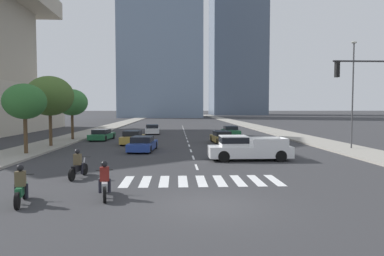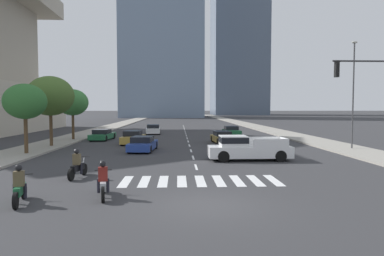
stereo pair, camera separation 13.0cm
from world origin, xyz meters
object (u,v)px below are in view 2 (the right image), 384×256
sedan_blue_1 (143,144)px  sedan_gold_4 (133,138)px  street_lamp_east (353,88)px  motorcycle_trailing (20,188)px  motorcycle_lead (78,166)px  sedan_gold_2 (223,138)px  sedan_green_5 (103,135)px  sedan_green_3 (231,131)px  street_tree_third (73,103)px  sedan_white_0 (153,130)px  street_tree_nearest (25,102)px  street_tree_second (50,96)px  motorcycle_third (103,183)px  pickup_truck (245,148)px

sedan_blue_1 → sedan_gold_4: 5.81m
street_lamp_east → motorcycle_trailing: bearing=-142.5°
motorcycle_lead → sedan_blue_1: motorcycle_lead is taller
street_lamp_east → sedan_gold_2: bearing=149.2°
motorcycle_lead → sedan_green_5: (-3.23, 21.04, -0.03)m
motorcycle_trailing → sedan_green_3: 33.36m
sedan_green_5 → sedan_gold_4: bearing=-133.8°
motorcycle_lead → street_tree_third: size_ratio=0.40×
sedan_blue_1 → sedan_white_0: bearing=6.4°
motorcycle_lead → street_tree_nearest: 11.36m
motorcycle_lead → sedan_gold_2: motorcycle_lead is taller
street_tree_nearest → motorcycle_lead: bearing=-54.4°
motorcycle_lead → street_tree_second: size_ratio=0.34×
motorcycle_trailing → motorcycle_third: same height
sedan_green_5 → street_lamp_east: size_ratio=0.54×
street_tree_nearest → sedan_gold_2: bearing=27.3°
street_tree_third → sedan_gold_4: bearing=-30.3°
motorcycle_lead → sedan_white_0: bearing=4.9°
sedan_white_0 → sedan_blue_1: 18.99m
sedan_white_0 → street_tree_third: size_ratio=0.83×
sedan_green_3 → street_lamp_east: size_ratio=0.49×
sedan_white_0 → sedan_green_5: 10.16m
street_tree_second → sedan_gold_4: bearing=19.7°
sedan_white_0 → sedan_green_5: (-4.95, -8.88, -0.04)m
sedan_gold_4 → street_tree_second: street_tree_second is taller
motorcycle_trailing → sedan_green_5: size_ratio=0.43×
motorcycle_third → sedan_gold_4: (-1.41, 20.55, 0.03)m
sedan_white_0 → street_tree_second: 18.25m
motorcycle_lead → sedan_green_5: size_ratio=0.45×
motorcycle_third → pickup_truck: pickup_truck is taller
sedan_gold_2 → sedan_green_5: 13.42m
sedan_gold_4 → street_tree_third: street_tree_third is taller
sedan_green_5 → street_tree_third: size_ratio=0.89×
motorcycle_trailing → street_lamp_east: street_lamp_east is taller
motorcycle_third → sedan_gold_2: bearing=-30.9°
sedan_green_5 → motorcycle_trailing: bearing=-169.5°
motorcycle_trailing → sedan_blue_1: motorcycle_trailing is taller
motorcycle_trailing → sedan_green_5: bearing=-7.4°
street_lamp_east → street_tree_third: 27.81m
motorcycle_lead → motorcycle_third: size_ratio=1.01×
sedan_gold_4 → street_tree_third: (-7.01, 4.10, 3.51)m
street_lamp_east → sedan_white_0: bearing=133.6°
sedan_white_0 → sedan_green_3: size_ratio=1.03×
street_tree_nearest → street_tree_second: bearing=90.0°
street_tree_nearest → sedan_white_0: bearing=69.2°
motorcycle_lead → street_lamp_east: street_lamp_east is taller
sedan_white_0 → motorcycle_lead: bearing=173.6°
motorcycle_lead → motorcycle_trailing: bearing=179.1°
street_lamp_east → street_tree_second: (-26.05, 3.06, -0.63)m
street_lamp_east → street_tree_nearest: (-26.05, -2.15, -1.22)m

